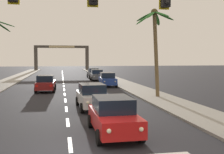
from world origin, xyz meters
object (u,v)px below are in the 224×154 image
at_px(sedan_parked_mid_kerb, 107,79).
at_px(sedan_parked_far_kerb, 93,73).
at_px(sedan_parked_nearest_kerb, 97,75).
at_px(town_gateway_arch, 62,54).
at_px(sedan_oncoming_far, 46,83).
at_px(sedan_lead_at_stop_bar, 113,115).
at_px(traffic_signal_mast, 139,10).
at_px(palm_right_second, 155,34).
at_px(sedan_third_in_queue, 92,96).

xyz_separation_m(sedan_parked_mid_kerb, sedan_parked_far_kerb, (0.02, 14.68, 0.00)).
bearing_deg(sedan_parked_nearest_kerb, sedan_parked_far_kerb, 88.40).
bearing_deg(town_gateway_arch, sedan_oncoming_far, -92.17).
height_order(sedan_oncoming_far, sedan_parked_mid_kerb, same).
height_order(sedan_lead_at_stop_bar, sedan_parked_mid_kerb, same).
height_order(sedan_oncoming_far, town_gateway_arch, town_gateway_arch).
relative_size(sedan_parked_nearest_kerb, town_gateway_arch, 0.30).
distance_m(traffic_signal_mast, sedan_parked_far_kerb, 37.46).
height_order(traffic_signal_mast, town_gateway_arch, traffic_signal_mast).
distance_m(sedan_oncoming_far, town_gateway_arch, 49.83).
distance_m(sedan_parked_nearest_kerb, town_gateway_arch, 37.28).
bearing_deg(traffic_signal_mast, sedan_parked_nearest_kerb, 85.59).
relative_size(sedan_parked_mid_kerb, palm_right_second, 0.59).
xyz_separation_m(sedan_oncoming_far, town_gateway_arch, (1.88, 49.65, 3.69)).
xyz_separation_m(sedan_third_in_queue, sedan_oncoming_far, (-3.64, 10.38, 0.00)).
bearing_deg(sedan_parked_nearest_kerb, sedan_lead_at_stop_bar, -96.01).
distance_m(sedan_parked_mid_kerb, town_gateway_arch, 46.20).
height_order(sedan_parked_far_kerb, town_gateway_arch, town_gateway_arch).
bearing_deg(sedan_parked_far_kerb, sedan_oncoming_far, -111.03).
bearing_deg(sedan_oncoming_far, sedan_lead_at_stop_bar, -77.17).
xyz_separation_m(traffic_signal_mast, palm_right_second, (4.90, 12.05, 0.22)).
distance_m(sedan_third_in_queue, sedan_parked_far_kerb, 29.17).
relative_size(sedan_oncoming_far, palm_right_second, 0.59).
distance_m(sedan_parked_mid_kerb, sedan_parked_far_kerb, 14.68).
relative_size(sedan_lead_at_stop_bar, palm_right_second, 0.59).
distance_m(sedan_oncoming_far, sedan_parked_far_kerb, 19.90).
bearing_deg(town_gateway_arch, sedan_parked_far_kerb, -80.40).
xyz_separation_m(sedan_lead_at_stop_bar, sedan_parked_nearest_kerb, (3.14, 29.80, 0.00)).
relative_size(sedan_lead_at_stop_bar, sedan_third_in_queue, 0.99).
bearing_deg(sedan_parked_mid_kerb, sedan_oncoming_far, -151.32).
xyz_separation_m(sedan_lead_at_stop_bar, town_gateway_arch, (-1.97, 66.54, 3.69)).
bearing_deg(sedan_parked_far_kerb, sedan_third_in_queue, -96.90).
relative_size(sedan_lead_at_stop_bar, town_gateway_arch, 0.30).
relative_size(traffic_signal_mast, sedan_parked_nearest_kerb, 2.63).
height_order(sedan_lead_at_stop_bar, sedan_oncoming_far, same).
distance_m(sedan_third_in_queue, town_gateway_arch, 60.18).
bearing_deg(palm_right_second, sedan_third_in_queue, -146.19).
xyz_separation_m(sedan_parked_far_kerb, town_gateway_arch, (-5.26, 31.08, 3.69)).
bearing_deg(sedan_parked_nearest_kerb, town_gateway_arch, 97.90).
distance_m(sedan_parked_nearest_kerb, palm_right_second, 20.10).
distance_m(sedan_third_in_queue, sedan_oncoming_far, 11.00).
distance_m(sedan_third_in_queue, sedan_parked_mid_kerb, 14.70).
xyz_separation_m(sedan_third_in_queue, sedan_parked_far_kerb, (3.50, 28.96, 0.00)).
relative_size(sedan_lead_at_stop_bar, sedan_parked_far_kerb, 0.99).
distance_m(traffic_signal_mast, sedan_parked_mid_kerb, 23.01).
relative_size(sedan_parked_nearest_kerb, sedan_parked_mid_kerb, 0.99).
bearing_deg(town_gateway_arch, sedan_parked_nearest_kerb, -82.10).
distance_m(sedan_lead_at_stop_bar, sedan_parked_far_kerb, 35.61).
distance_m(sedan_oncoming_far, palm_right_second, 12.38).
distance_m(sedan_parked_nearest_kerb, sedan_parked_mid_kerb, 9.01).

